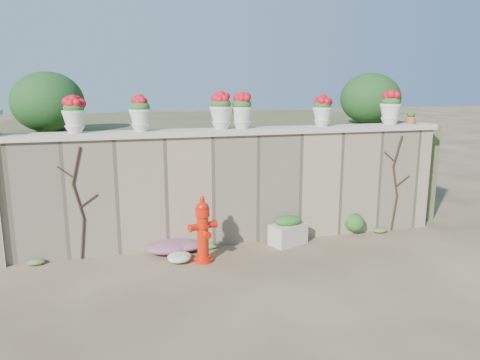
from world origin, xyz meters
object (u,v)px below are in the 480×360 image
object	(u,v)px
fire_hydrant	(203,229)
urn_pot_0	(74,115)
planter_box	(288,231)
terracotta_pot	(411,118)

from	to	relation	value
fire_hydrant	urn_pot_0	distance (m)	2.80
fire_hydrant	planter_box	size ratio (longest dim) A/B	1.48
fire_hydrant	terracotta_pot	distance (m)	4.74
terracotta_pot	urn_pot_0	bearing A→B (deg)	180.00
terracotta_pot	planter_box	bearing A→B (deg)	-170.81
fire_hydrant	urn_pot_0	xyz separation A→B (m)	(-1.93, 0.86, 1.84)
planter_box	urn_pot_0	bearing A→B (deg)	151.21
fire_hydrant	urn_pot_0	size ratio (longest dim) A/B	1.87
fire_hydrant	planter_box	xyz separation A→B (m)	(1.65, 0.42, -0.31)
planter_box	terracotta_pot	bearing A→B (deg)	-12.64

